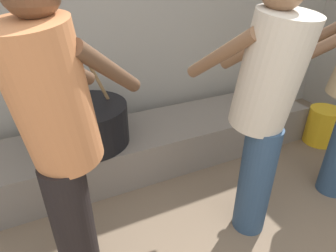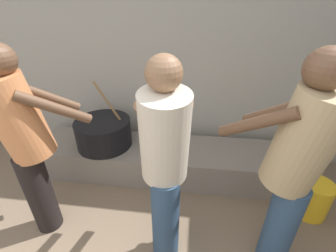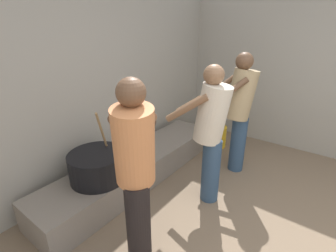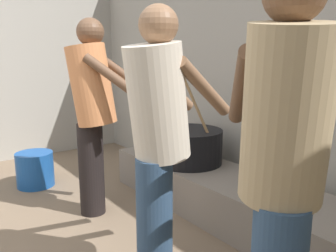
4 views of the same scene
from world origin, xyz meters
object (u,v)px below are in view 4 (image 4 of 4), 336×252
cook_in_orange_shirt (93,107)px  cook_in_tan_shirt (283,163)px  cook_in_cream_shirt (158,133)px  cooking_pot_main (189,146)px  bucket_blue_plastic (35,169)px

cook_in_orange_shirt → cook_in_tan_shirt: (1.78, -0.10, 0.02)m
cook_in_cream_shirt → cook_in_tan_shirt: 0.77m
cooking_pot_main → cook_in_cream_shirt: 1.24m
cook_in_cream_shirt → bucket_blue_plastic: 2.06m
cook_in_tan_shirt → cooking_pot_main: bearing=150.5°
cook_in_orange_shirt → cook_in_cream_shirt: bearing=-5.4°
cook_in_cream_shirt → cooking_pot_main: bearing=132.0°
cook_in_cream_shirt → cook_in_tan_shirt: (0.77, -0.00, 0.03)m
cook_in_cream_shirt → cook_in_tan_shirt: bearing=-0.3°
cooking_pot_main → cook_in_cream_shirt: size_ratio=0.49×
cooking_pot_main → bucket_blue_plastic: size_ratio=2.11×
cooking_pot_main → cook_in_orange_shirt: bearing=-105.8°
cook_in_cream_shirt → bucket_blue_plastic: (-1.93, -0.12, -0.69)m
cook_in_tan_shirt → bucket_blue_plastic: (-2.70, -0.12, -0.73)m
cooking_pot_main → bucket_blue_plastic: 1.55m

